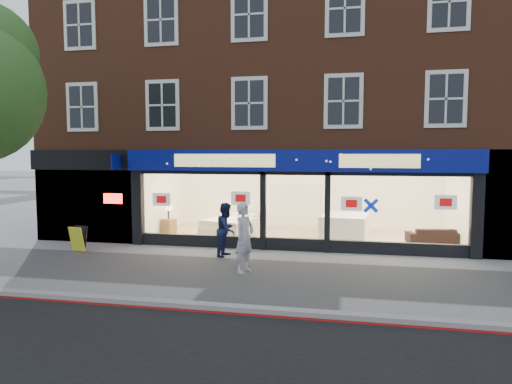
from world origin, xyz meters
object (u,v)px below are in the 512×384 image
(sofa, at_px, (433,235))
(pedestrian_grey, at_px, (244,238))
(display_bed, at_px, (233,225))
(mattress_stack, at_px, (345,225))
(a_board, at_px, (78,239))
(pedestrian_blue, at_px, (226,230))

(sofa, xyz_separation_m, pedestrian_grey, (-5.60, -4.74, 0.57))
(display_bed, relative_size, mattress_stack, 1.13)
(mattress_stack, bearing_deg, sofa, -13.34)
(a_board, xyz_separation_m, pedestrian_grey, (5.90, -1.47, 0.52))
(mattress_stack, bearing_deg, display_bed, -175.12)
(mattress_stack, height_order, pedestrian_grey, pedestrian_grey)
(sofa, relative_size, a_board, 2.15)
(pedestrian_grey, bearing_deg, display_bed, 41.46)
(mattress_stack, height_order, pedestrian_blue, pedestrian_blue)
(display_bed, xyz_separation_m, sofa, (7.24, -0.35, -0.08))
(display_bed, height_order, pedestrian_blue, pedestrian_blue)
(mattress_stack, distance_m, sofa, 3.09)
(display_bed, height_order, a_board, display_bed)
(mattress_stack, relative_size, pedestrian_blue, 1.35)
(sofa, xyz_separation_m, pedestrian_blue, (-6.58, -3.00, 0.47))
(mattress_stack, height_order, sofa, mattress_stack)
(a_board, bearing_deg, sofa, 27.65)
(display_bed, xyz_separation_m, pedestrian_blue, (0.66, -3.35, 0.40))
(pedestrian_blue, bearing_deg, pedestrian_grey, -143.43)
(a_board, height_order, pedestrian_grey, pedestrian_grey)
(a_board, bearing_deg, pedestrian_blue, 14.86)
(mattress_stack, relative_size, a_board, 2.74)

